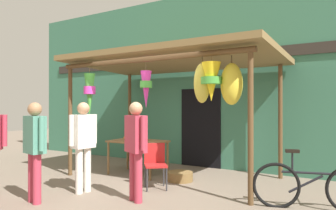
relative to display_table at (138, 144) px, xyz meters
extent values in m
plane|color=#756656|center=(0.72, -0.78, -0.69)|extent=(30.00, 30.00, 0.00)
cube|color=#387056|center=(0.72, 1.71, 1.55)|extent=(11.72, 0.25, 4.49)
cube|color=#2D2823|center=(0.72, 1.56, 2.09)|extent=(10.55, 0.04, 0.24)
cube|color=black|center=(0.82, 1.57, 0.31)|extent=(1.10, 0.03, 2.00)
cylinder|color=brown|center=(-1.25, -0.87, 0.53)|extent=(0.09, 0.09, 2.45)
cylinder|color=brown|center=(2.86, -0.87, 0.53)|extent=(0.09, 0.09, 2.45)
cylinder|color=brown|center=(-1.25, 1.27, 0.53)|extent=(0.09, 0.09, 2.45)
cylinder|color=brown|center=(2.86, 1.27, 0.53)|extent=(0.09, 0.09, 2.45)
cylinder|color=brown|center=(0.81, -0.87, 1.76)|extent=(4.31, 0.10, 0.10)
cylinder|color=brown|center=(0.81, 1.27, 1.91)|extent=(4.31, 0.10, 0.10)
cube|color=olive|center=(0.81, 0.20, 1.88)|extent=(4.61, 2.64, 0.24)
cylinder|color=brown|center=(-0.61, -0.90, 1.63)|extent=(0.01, 0.01, 0.15)
cone|color=green|center=(-0.61, -0.90, 1.10)|extent=(0.23, 0.23, 0.92)
cylinder|color=#D13399|center=(-0.61, -0.90, 1.20)|extent=(0.25, 0.25, 0.17)
cylinder|color=brown|center=(0.78, -0.78, 1.63)|extent=(0.01, 0.01, 0.16)
cone|color=#D13399|center=(0.78, -0.78, 1.18)|extent=(0.21, 0.21, 0.73)
cylinder|color=green|center=(0.78, -0.78, 1.28)|extent=(0.23, 0.23, 0.13)
cylinder|color=brown|center=(2.21, -0.92, 1.65)|extent=(0.01, 0.01, 0.11)
cone|color=yellow|center=(2.21, -0.92, 1.27)|extent=(0.32, 0.32, 0.65)
cylinder|color=green|center=(2.21, -0.92, 1.29)|extent=(0.34, 0.34, 0.12)
cylinder|color=#4C3D23|center=(2.51, -0.76, 1.64)|extent=(0.02, 0.02, 0.13)
ellipsoid|color=yellow|center=(2.51, -0.76, 1.23)|extent=(0.37, 0.32, 0.70)
cylinder|color=#4C3D23|center=(2.02, -0.87, 1.65)|extent=(0.02, 0.02, 0.11)
ellipsoid|color=gold|center=(2.02, -0.87, 1.26)|extent=(0.29, 0.25, 0.68)
cube|color=brown|center=(0.00, 0.00, 0.06)|extent=(1.26, 0.79, 0.04)
cylinder|color=brown|center=(-0.58, -0.35, -0.33)|extent=(0.05, 0.05, 0.73)
cylinder|color=brown|center=(0.58, -0.35, -0.33)|extent=(0.05, 0.05, 0.73)
cylinder|color=brown|center=(-0.58, 0.35, -0.33)|extent=(0.05, 0.05, 0.73)
cylinder|color=brown|center=(0.58, 0.35, -0.33)|extent=(0.05, 0.05, 0.73)
ellipsoid|color=orange|center=(-0.04, -0.03, 0.14)|extent=(0.61, 0.43, 0.12)
ellipsoid|color=#D13399|center=(0.05, -0.08, 0.15)|extent=(0.28, 0.22, 0.08)
cube|color=#AD1E1E|center=(1.05, -0.84, -0.25)|extent=(0.56, 0.56, 0.04)
cube|color=#AD1E1E|center=(0.93, -0.71, -0.05)|extent=(0.33, 0.29, 0.40)
cylinder|color=#333338|center=(1.03, -1.10, -0.47)|extent=(0.03, 0.03, 0.44)
cylinder|color=#333338|center=(1.30, -0.86, -0.47)|extent=(0.03, 0.03, 0.44)
cylinder|color=#333338|center=(0.79, -0.83, -0.47)|extent=(0.03, 0.03, 0.44)
cylinder|color=#333338|center=(1.07, -0.59, -0.47)|extent=(0.03, 0.03, 0.44)
cylinder|color=brown|center=(1.13, -0.06, -0.60)|extent=(0.53, 0.53, 0.19)
torus|color=black|center=(3.23, -0.77, -0.36)|extent=(0.69, 0.25, 0.71)
cylinder|color=black|center=(3.72, -0.62, -0.14)|extent=(0.86, 0.29, 0.04)
cylinder|color=black|center=(3.63, -0.65, -0.31)|extent=(0.48, 0.18, 0.31)
cylinder|color=black|center=(3.45, -0.70, 0.02)|extent=(0.03, 0.03, 0.30)
cube|color=black|center=(3.45, -0.70, 0.18)|extent=(0.21, 0.13, 0.05)
cylinder|color=#B23347|center=(1.28, -1.70, -0.29)|extent=(0.13, 0.13, 0.80)
cylinder|color=#B23347|center=(1.12, -1.62, -0.29)|extent=(0.13, 0.13, 0.80)
cube|color=#B23347|center=(1.20, -1.66, 0.41)|extent=(0.46, 0.37, 0.60)
cylinder|color=#B23347|center=(1.43, -1.77, 0.44)|extent=(0.08, 0.08, 0.54)
cylinder|color=#B23347|center=(0.97, -1.55, 0.44)|extent=(0.08, 0.08, 0.54)
sphere|color=tan|center=(1.20, -1.66, 0.82)|extent=(0.22, 0.22, 0.22)
cylinder|color=#B23347|center=(-0.22, -2.55, -0.29)|extent=(0.13, 0.13, 0.80)
cylinder|color=#B23347|center=(-0.05, -2.59, -0.29)|extent=(0.13, 0.13, 0.80)
cube|color=#4C8E7A|center=(-0.13, -2.57, 0.40)|extent=(0.44, 0.30, 0.60)
cylinder|color=#4C8E7A|center=(-0.38, -2.52, 0.43)|extent=(0.08, 0.08, 0.54)
cylinder|color=#4C8E7A|center=(0.11, -2.63, 0.43)|extent=(0.08, 0.08, 0.54)
sphere|color=#9E704C|center=(-0.13, -2.57, 0.81)|extent=(0.22, 0.22, 0.22)
cylinder|color=silver|center=(0.07, -1.82, -0.29)|extent=(0.13, 0.13, 0.80)
cylinder|color=silver|center=(0.09, -1.65, -0.29)|extent=(0.13, 0.13, 0.80)
cube|color=silver|center=(0.08, -1.73, 0.41)|extent=(0.26, 0.42, 0.60)
cylinder|color=silver|center=(0.05, -1.99, 0.44)|extent=(0.08, 0.08, 0.54)
cylinder|color=silver|center=(0.11, -1.48, 0.44)|extent=(0.08, 0.08, 0.54)
sphere|color=tan|center=(0.08, -1.73, 0.82)|extent=(0.22, 0.22, 0.22)
cylinder|color=#B23347|center=(-0.89, -2.62, 0.44)|extent=(0.08, 0.08, 0.54)
camera|label=1|loc=(4.35, -5.80, 0.86)|focal=33.92mm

